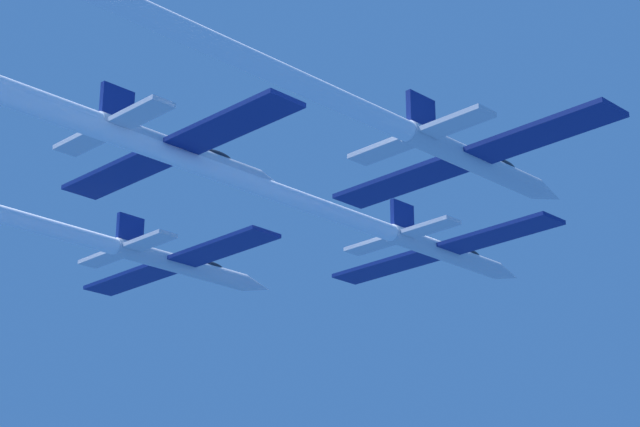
# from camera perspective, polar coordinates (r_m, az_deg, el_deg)

# --- Properties ---
(jet_lead) EXTENTS (17.06, 69.46, 2.83)m
(jet_lead) POSITION_cam_1_polar(r_m,az_deg,el_deg) (60.88, -7.36, 2.92)
(jet_lead) COLOR silver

